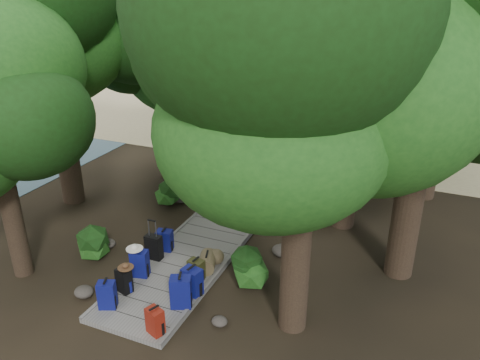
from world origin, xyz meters
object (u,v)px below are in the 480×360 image
at_px(backpack_right_c, 192,280).
at_px(lone_suitcase_on_sand, 311,136).
at_px(backpack_left_b, 124,279).
at_px(suitcase_on_boardwalk, 154,247).
at_px(duffel_right_khaki, 207,262).
at_px(kayak, 253,114).
at_px(backpack_left_c, 140,262).
at_px(backpack_right_b, 181,290).
at_px(sun_lounger, 381,129).
at_px(backpack_left_a, 107,294).
at_px(backpack_left_d, 165,239).
at_px(backpack_right_a, 155,320).
at_px(backpack_right_d, 196,268).

relative_size(backpack_right_c, lone_suitcase_on_sand, 1.07).
bearing_deg(backpack_left_b, suitcase_on_boardwalk, 111.74).
relative_size(duffel_right_khaki, kayak, 0.22).
distance_m(backpack_left_c, kayak, 14.49).
bearing_deg(backpack_left_c, backpack_right_c, -19.34).
height_order(backpack_right_b, sun_lounger, backpack_right_b).
bearing_deg(sun_lounger, duffel_right_khaki, -107.11).
height_order(backpack_left_a, backpack_left_d, backpack_left_a).
distance_m(backpack_left_d, backpack_right_c, 2.07).
bearing_deg(duffel_right_khaki, backpack_left_c, -166.87).
xyz_separation_m(backpack_left_d, backpack_right_c, (1.55, -1.37, 0.06)).
distance_m(lone_suitcase_on_sand, sun_lounger, 3.54).
height_order(backpack_right_a, backpack_right_c, backpack_right_c).
bearing_deg(backpack_right_b, backpack_right_a, -116.35).
relative_size(backpack_left_b, duffel_right_khaki, 1.00).
bearing_deg(kayak, backpack_right_d, -55.73).
bearing_deg(backpack_left_c, backpack_right_b, -36.24).
relative_size(backpack_left_a, backpack_left_d, 1.13).
xyz_separation_m(backpack_left_b, lone_suitcase_on_sand, (1.10, 12.02, -0.07)).
bearing_deg(backpack_right_c, suitcase_on_boardwalk, 161.49).
xyz_separation_m(backpack_left_a, backpack_right_a, (1.38, -0.28, -0.03)).
xyz_separation_m(suitcase_on_boardwalk, kayak, (-2.60, 13.47, -0.28)).
bearing_deg(backpack_right_a, lone_suitcase_on_sand, 112.96).
xyz_separation_m(suitcase_on_boardwalk, sun_lounger, (3.86, 12.96, -0.13)).
distance_m(backpack_right_a, kayak, 16.31).
bearing_deg(sun_lounger, backpack_left_c, -111.87).
height_order(backpack_right_a, backpack_right_b, backpack_right_b).
distance_m(backpack_right_c, backpack_right_d, 0.60).
bearing_deg(kayak, backpack_left_d, -60.39).
relative_size(backpack_right_b, lone_suitcase_on_sand, 1.18).
bearing_deg(backpack_left_d, backpack_right_d, -42.54).
bearing_deg(backpack_left_a, duffel_right_khaki, 35.02).
xyz_separation_m(backpack_left_a, backpack_left_b, (-0.00, 0.60, -0.03)).
xyz_separation_m(backpack_right_a, backpack_right_b, (0.06, 0.94, 0.09)).
height_order(suitcase_on_boardwalk, lone_suitcase_on_sand, suitcase_on_boardwalk).
bearing_deg(backpack_right_a, sun_lounger, 102.96).
bearing_deg(sun_lounger, kayak, 168.88).
distance_m(backpack_right_a, lone_suitcase_on_sand, 12.91).
distance_m(backpack_right_b, backpack_right_d, 1.04).
height_order(backpack_right_a, duffel_right_khaki, backpack_right_a).
bearing_deg(backpack_left_a, suitcase_on_boardwalk, 70.75).
distance_m(backpack_left_a, backpack_right_c, 1.84).
bearing_deg(kayak, suitcase_on_boardwalk, -60.90).
height_order(backpack_left_d, backpack_right_d, backpack_left_d).
height_order(backpack_left_c, suitcase_on_boardwalk, backpack_left_c).
bearing_deg(backpack_left_b, backpack_left_a, -73.07).
height_order(backpack_left_c, backpack_right_b, backpack_right_b).
bearing_deg(kayak, duffel_right_khaki, -54.97).
height_order(backpack_left_b, sun_lounger, backpack_left_b).
height_order(suitcase_on_boardwalk, sun_lounger, suitcase_on_boardwalk).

